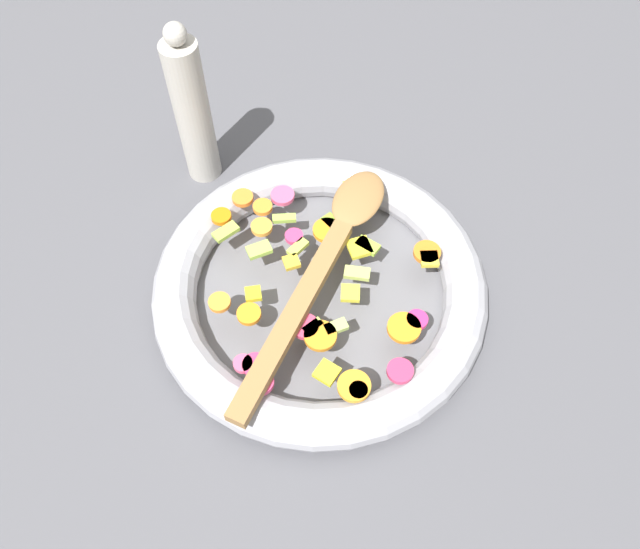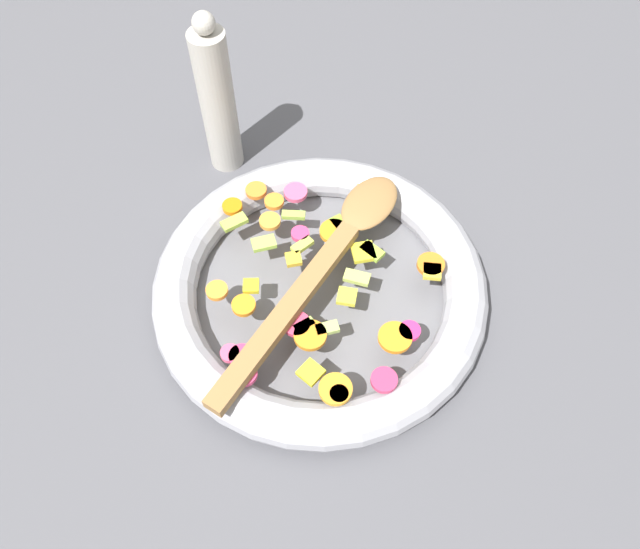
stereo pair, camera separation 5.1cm
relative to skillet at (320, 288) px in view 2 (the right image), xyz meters
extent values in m
plane|color=#4C4C51|center=(0.00, 0.00, -0.02)|extent=(4.00, 4.00, 0.00)
cylinder|color=slate|center=(0.00, 0.00, -0.02)|extent=(0.33, 0.33, 0.01)
torus|color=#9E9EA5|center=(0.00, 0.00, 0.00)|extent=(0.38, 0.38, 0.05)
cylinder|color=orange|center=(-0.08, 0.10, 0.03)|extent=(0.04, 0.04, 0.01)
cylinder|color=orange|center=(0.03, 0.11, 0.03)|extent=(0.05, 0.05, 0.01)
cylinder|color=orange|center=(0.08, -0.08, 0.03)|extent=(0.03, 0.03, 0.01)
cylinder|color=orange|center=(0.08, -0.05, 0.03)|extent=(0.04, 0.04, 0.01)
cylinder|color=orange|center=(-0.02, -0.14, 0.03)|extent=(0.03, 0.03, 0.01)
cylinder|color=orange|center=(0.11, 0.09, 0.03)|extent=(0.05, 0.05, 0.01)
cylinder|color=orange|center=(-0.06, -0.02, 0.03)|extent=(0.03, 0.03, 0.01)
cylinder|color=orange|center=(-0.06, -0.10, 0.03)|extent=(0.03, 0.03, 0.01)
cylinder|color=orange|center=(-0.06, -0.13, 0.03)|extent=(0.03, 0.03, 0.01)
cylinder|color=orange|center=(-0.03, -0.09, 0.03)|extent=(0.04, 0.04, 0.01)
cylinder|color=orange|center=(0.07, 0.03, 0.03)|extent=(0.04, 0.04, 0.01)
cube|color=#8BB433|center=(-0.07, -0.02, 0.03)|extent=(0.03, 0.03, 0.01)
cube|color=#9DC647|center=(-0.05, -0.07, 0.03)|extent=(0.02, 0.03, 0.01)
cube|color=#B4C65B|center=(-0.02, 0.04, 0.03)|extent=(0.02, 0.03, 0.01)
cube|color=#B1D64F|center=(0.06, 0.02, 0.03)|extent=(0.02, 0.02, 0.01)
cube|color=#9CC73D|center=(-0.06, 0.03, 0.03)|extent=(0.02, 0.03, 0.01)
cube|color=#B8CD4A|center=(-0.02, -0.04, 0.03)|extent=(0.03, 0.02, 0.01)
cube|color=#ABC661|center=(0.05, 0.04, 0.03)|extent=(0.03, 0.03, 0.01)
cube|color=#9FCE49|center=(-0.12, -0.02, 0.03)|extent=(0.03, 0.03, 0.01)
cube|color=#A9D34E|center=(0.00, -0.08, 0.03)|extent=(0.03, 0.03, 0.01)
cube|color=#A4C446|center=(-0.01, -0.12, 0.03)|extent=(0.03, 0.03, 0.01)
cylinder|color=#D23E5E|center=(0.07, 0.01, 0.03)|extent=(0.04, 0.04, 0.01)
cylinder|color=#D53564|center=(0.11, 0.09, 0.03)|extent=(0.02, 0.02, 0.01)
cylinder|color=#C83463|center=(0.13, -0.01, 0.03)|extent=(0.03, 0.03, 0.01)
cylinder|color=#D03E6B|center=(0.14, 0.00, 0.03)|extent=(0.04, 0.04, 0.01)
cylinder|color=#DF4E74|center=(0.13, -0.03, 0.03)|extent=(0.03, 0.03, 0.01)
cylinder|color=#D4396A|center=(-0.03, -0.05, 0.03)|extent=(0.03, 0.03, 0.01)
cylinder|color=#C6335B|center=(0.07, 0.12, 0.03)|extent=(0.03, 0.03, 0.01)
cylinder|color=#E5527B|center=(-0.08, -0.09, 0.03)|extent=(0.04, 0.04, 0.01)
cylinder|color=#D92B6D|center=(0.01, 0.12, 0.03)|extent=(0.03, 0.03, 0.01)
cube|color=yellow|center=(0.05, -0.05, 0.03)|extent=(0.02, 0.02, 0.01)
cube|color=gold|center=(0.00, -0.04, 0.03)|extent=(0.02, 0.02, 0.01)
cube|color=yellow|center=(0.01, 0.04, 0.03)|extent=(0.03, 0.03, 0.01)
cube|color=gold|center=(-0.07, 0.10, 0.03)|extent=(0.03, 0.03, 0.01)
cube|color=yellow|center=(0.11, 0.06, 0.03)|extent=(0.03, 0.03, 0.01)
cube|color=yellow|center=(-0.05, 0.03, 0.03)|extent=(0.04, 0.04, 0.01)
cube|color=olive|center=(0.06, 0.00, 0.04)|extent=(0.26, 0.02, 0.01)
ellipsoid|color=olive|center=(-0.11, 0.00, 0.04)|extent=(0.09, 0.06, 0.01)
cylinder|color=#B2ADA3|center=(-0.12, -0.23, 0.08)|extent=(0.04, 0.04, 0.20)
sphere|color=#B2ADA3|center=(-0.12, -0.23, 0.19)|extent=(0.03, 0.03, 0.03)
camera|label=1|loc=(0.35, 0.16, 0.61)|focal=35.00mm
camera|label=2|loc=(0.32, 0.20, 0.61)|focal=35.00mm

